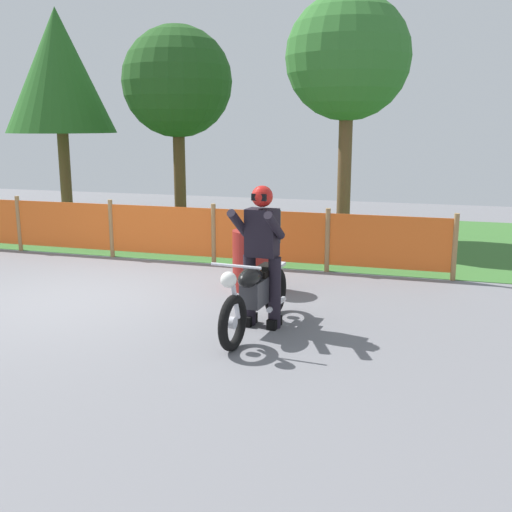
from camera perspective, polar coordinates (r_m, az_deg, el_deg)
The scene contains 9 objects.
ground at distance 8.87m, azimuth -15.71°, elevation -3.81°, with size 24.00×24.00×0.02m, color slate.
grass_verge at distance 13.79m, azimuth -3.26°, elevation 2.34°, with size 24.00×6.22×0.01m, color #386B2D.
barrier_fence at distance 10.87m, azimuth -8.89°, elevation 2.39°, with size 9.99×0.08×1.05m.
tree_leftmost at distance 16.21m, azimuth -18.04°, elevation 16.12°, with size 2.67×2.67×5.14m.
tree_near_left at distance 14.63m, azimuth -7.40°, elevation 15.82°, with size 2.53×2.53×4.60m.
tree_near_right at distance 12.85m, azimuth 8.62°, elevation 17.84°, with size 2.50×2.50×4.94m.
motorcycle_lead at distance 7.05m, azimuth -0.02°, elevation -3.62°, with size 0.57×1.95×0.92m.
rider_lead at distance 7.12m, azimuth 0.60°, elevation 0.72°, with size 0.58×0.71×1.69m.
oil_drum at distance 8.83m, azimuth -0.34°, elevation -0.41°, with size 0.58×0.58×0.88m, color maroon.
Camera 1 is at (4.66, -7.16, 2.38)m, focal length 42.63 mm.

